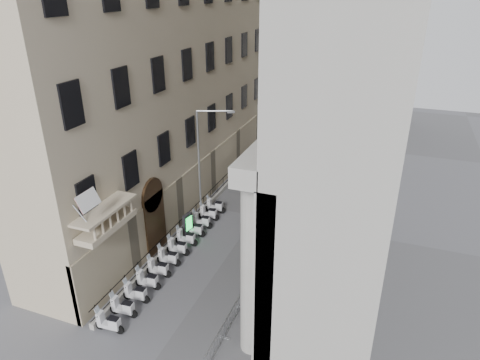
% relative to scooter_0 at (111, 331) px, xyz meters
% --- Properties ---
extents(far_building, '(22.00, 10.00, 30.00)m').
position_rel_scooter_0_xyz_m(far_building, '(3.30, 43.71, 15.00)').
color(far_building, silver).
rests_on(far_building, ground).
extents(iron_fence, '(0.30, 28.00, 1.40)m').
position_rel_scooter_0_xyz_m(iron_fence, '(-1.00, 13.71, 0.00)').
color(iron_fence, black).
rests_on(iron_fence, ground).
extents(blue_awning, '(1.60, 3.00, 3.00)m').
position_rel_scooter_0_xyz_m(blue_awning, '(7.45, 21.71, 0.00)').
color(blue_awning, navy).
rests_on(blue_awning, ground).
extents(flag, '(1.00, 1.40, 8.20)m').
position_rel_scooter_0_xyz_m(flag, '(-0.70, 0.71, 0.00)').
color(flag, '#9E0C11').
rests_on(flag, ground).
extents(scooter_0, '(1.43, 0.65, 1.50)m').
position_rel_scooter_0_xyz_m(scooter_0, '(0.00, 0.00, 0.00)').
color(scooter_0, silver).
rests_on(scooter_0, ground).
extents(scooter_1, '(1.43, 0.65, 1.50)m').
position_rel_scooter_0_xyz_m(scooter_1, '(0.00, 1.30, 0.00)').
color(scooter_1, silver).
rests_on(scooter_1, ground).
extents(scooter_2, '(1.43, 0.65, 1.50)m').
position_rel_scooter_0_xyz_m(scooter_2, '(0.00, 2.60, 0.00)').
color(scooter_2, silver).
rests_on(scooter_2, ground).
extents(scooter_3, '(1.43, 0.65, 1.50)m').
position_rel_scooter_0_xyz_m(scooter_3, '(0.00, 3.90, 0.00)').
color(scooter_3, silver).
rests_on(scooter_3, ground).
extents(scooter_4, '(1.43, 0.65, 1.50)m').
position_rel_scooter_0_xyz_m(scooter_4, '(0.00, 5.20, 0.00)').
color(scooter_4, silver).
rests_on(scooter_4, ground).
extents(scooter_5, '(1.43, 0.65, 1.50)m').
position_rel_scooter_0_xyz_m(scooter_5, '(0.00, 6.50, 0.00)').
color(scooter_5, silver).
rests_on(scooter_5, ground).
extents(scooter_6, '(1.43, 0.65, 1.50)m').
position_rel_scooter_0_xyz_m(scooter_6, '(0.00, 7.80, 0.00)').
color(scooter_6, silver).
rests_on(scooter_6, ground).
extents(scooter_7, '(1.43, 0.65, 1.50)m').
position_rel_scooter_0_xyz_m(scooter_7, '(0.00, 9.10, 0.00)').
color(scooter_7, silver).
rests_on(scooter_7, ground).
extents(scooter_8, '(1.43, 0.65, 1.50)m').
position_rel_scooter_0_xyz_m(scooter_8, '(0.00, 10.40, 0.00)').
color(scooter_8, silver).
rests_on(scooter_8, ground).
extents(scooter_9, '(1.43, 0.65, 1.50)m').
position_rel_scooter_0_xyz_m(scooter_9, '(0.00, 11.70, 0.00)').
color(scooter_9, silver).
rests_on(scooter_9, ground).
extents(scooter_10, '(1.43, 0.65, 1.50)m').
position_rel_scooter_0_xyz_m(scooter_10, '(0.00, 13.00, 0.00)').
color(scooter_10, silver).
rests_on(scooter_10, ground).
extents(scooter_11, '(1.43, 0.65, 1.50)m').
position_rel_scooter_0_xyz_m(scooter_11, '(0.00, 14.30, 0.00)').
color(scooter_11, silver).
rests_on(scooter_11, ground).
extents(barrier_0, '(0.60, 2.40, 1.10)m').
position_rel_scooter_0_xyz_m(barrier_0, '(6.01, 0.47, 0.00)').
color(barrier_0, '#97999E').
rests_on(barrier_0, ground).
extents(barrier_1, '(0.60, 2.40, 1.10)m').
position_rel_scooter_0_xyz_m(barrier_1, '(6.01, 2.97, 0.00)').
color(barrier_1, '#97999E').
rests_on(barrier_1, ground).
extents(barrier_2, '(0.60, 2.40, 1.10)m').
position_rel_scooter_0_xyz_m(barrier_2, '(6.01, 5.47, 0.00)').
color(barrier_2, '#97999E').
rests_on(barrier_2, ground).
extents(barrier_3, '(0.60, 2.40, 1.10)m').
position_rel_scooter_0_xyz_m(barrier_3, '(6.01, 7.97, 0.00)').
color(barrier_3, '#97999E').
rests_on(barrier_3, ground).
extents(barrier_4, '(0.60, 2.40, 1.10)m').
position_rel_scooter_0_xyz_m(barrier_4, '(6.01, 10.47, 0.00)').
color(barrier_4, '#97999E').
rests_on(barrier_4, ground).
extents(barrier_5, '(0.60, 2.40, 1.10)m').
position_rel_scooter_0_xyz_m(barrier_5, '(6.01, 12.97, 0.00)').
color(barrier_5, '#97999E').
rests_on(barrier_5, ground).
extents(barrier_6, '(0.60, 2.40, 1.10)m').
position_rel_scooter_0_xyz_m(barrier_6, '(6.01, 15.47, 0.00)').
color(barrier_6, '#97999E').
rests_on(barrier_6, ground).
extents(security_tent, '(4.01, 4.01, 3.25)m').
position_rel_scooter_0_xyz_m(security_tent, '(1.84, 20.77, 2.72)').
color(security_tent, silver).
rests_on(security_tent, ground).
extents(street_lamp, '(2.73, 1.19, 8.81)m').
position_rel_scooter_0_xyz_m(street_lamp, '(-0.55, 13.58, 5.29)').
color(street_lamp, '#94979C').
rests_on(street_lamp, ground).
extents(info_kiosk, '(0.44, 0.92, 1.88)m').
position_rel_scooter_0_xyz_m(info_kiosk, '(-0.42, 10.20, 0.95)').
color(info_kiosk, black).
rests_on(info_kiosk, ground).
extents(pedestrian_a, '(0.72, 0.47, 1.96)m').
position_rel_scooter_0_xyz_m(pedestrian_a, '(2.59, 17.90, 0.98)').
color(pedestrian_a, black).
rests_on(pedestrian_a, ground).
extents(pedestrian_b, '(0.96, 0.84, 1.64)m').
position_rel_scooter_0_xyz_m(pedestrian_b, '(5.79, 25.61, 0.82)').
color(pedestrian_b, black).
rests_on(pedestrian_b, ground).
extents(pedestrian_c, '(1.09, 0.94, 1.87)m').
position_rel_scooter_0_xyz_m(pedestrian_c, '(2.73, 21.93, 0.94)').
color(pedestrian_c, black).
rests_on(pedestrian_c, ground).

